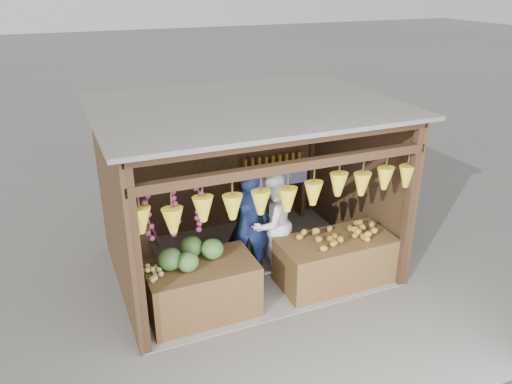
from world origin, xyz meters
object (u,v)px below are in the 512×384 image
(counter_left, at_px, (202,289))
(woman_standing, at_px, (271,223))
(man_standing, at_px, (248,223))
(counter_right, at_px, (335,260))
(vendor_seated, at_px, (141,239))

(counter_left, bearing_deg, woman_standing, 25.56)
(counter_left, distance_m, man_standing, 1.29)
(counter_left, distance_m, counter_right, 2.10)
(woman_standing, relative_size, vendor_seated, 1.54)
(man_standing, bearing_deg, counter_left, 57.71)
(man_standing, distance_m, woman_standing, 0.37)
(woman_standing, height_order, vendor_seated, woman_standing)
(counter_left, xyz_separation_m, counter_right, (2.10, -0.03, -0.02))
(counter_left, distance_m, vendor_seated, 1.21)
(counter_right, xyz_separation_m, vendor_seated, (-2.71, 0.98, 0.44))
(man_standing, xyz_separation_m, vendor_seated, (-1.58, 0.27, -0.08))
(counter_right, distance_m, man_standing, 1.44)
(counter_right, relative_size, woman_standing, 1.03)
(woman_standing, bearing_deg, counter_left, 2.27)
(counter_right, xyz_separation_m, woman_standing, (-0.77, 0.67, 0.47))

